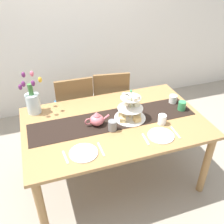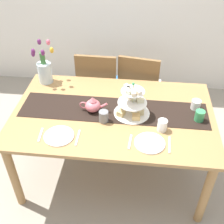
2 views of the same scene
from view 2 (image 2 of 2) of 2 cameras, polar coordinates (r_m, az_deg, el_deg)
The scene contains 18 objects.
ground_plane at distance 2.92m, azimuth 0.20°, elevation -11.36°, with size 8.00×8.00×0.00m, color gray.
dining_table at distance 2.46m, azimuth 0.23°, elevation -1.68°, with size 1.69×1.06×0.73m.
chair_left at distance 3.17m, azimuth -2.78°, elevation 5.53°, with size 0.43×0.43×0.91m.
chair_right at distance 3.14m, azimuth 5.45°, elevation 5.03°, with size 0.48×0.48×0.91m.
table_runner at distance 2.42m, azimuth 0.31°, elevation 0.42°, with size 1.58×0.35×0.00m, color black.
tiered_cake_stand at distance 2.34m, azimuth 4.04°, elevation 1.59°, with size 0.30×0.30×0.30m.
teapot at distance 2.38m, azimuth -3.87°, elevation 1.34°, with size 0.24×0.13×0.14m.
tulip_vase at distance 2.80m, azimuth -13.34°, elevation 8.27°, with size 0.22×0.21×0.40m.
cream_jug at distance 2.52m, azimuth 16.41°, elevation 1.39°, with size 0.08×0.08×0.09m, color white.
dinner_plate_left at distance 2.21m, azimuth -10.55°, elevation -4.72°, with size 0.23×0.23×0.01m, color white.
fork_left at distance 2.26m, azimuth -14.10°, elevation -4.42°, with size 0.02×0.15×0.01m, color silver.
knife_left at distance 2.18m, azimuth -6.86°, elevation -5.10°, with size 0.01×0.17×0.01m, color silver.
dinner_plate_right at distance 2.14m, azimuth 7.53°, elevation -6.15°, with size 0.23×0.23×0.01m, color white.
fork_right at distance 2.14m, azimuth 3.63°, elevation -5.93°, with size 0.02×0.15×0.01m, color silver.
knife_right at distance 2.15m, azimuth 11.40°, elevation -6.42°, with size 0.01×0.17×0.01m, color silver.
mug_grey at distance 2.28m, azimuth -1.68°, elevation -0.87°, with size 0.08×0.08×0.10m, color slate.
mug_white_text at distance 2.24m, azimuth 10.01°, elevation -2.64°, with size 0.08×0.08×0.10m, color white.
mug_orange at distance 2.40m, azimuth 17.10°, elevation -0.74°, with size 0.08×0.08×0.10m, color #389356.
Camera 2 is at (0.20, -1.86, 2.23)m, focal length 45.75 mm.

